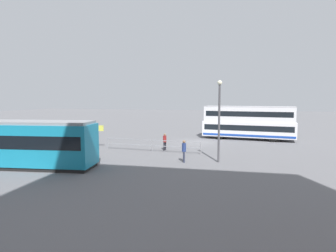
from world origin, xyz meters
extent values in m
plane|color=slate|center=(0.00, 0.00, 0.00)|extent=(160.00, 160.00, 0.00)
cube|color=white|center=(-5.49, -3.74, 1.24)|extent=(10.61, 3.37, 1.78)
cube|color=white|center=(-5.49, -3.74, 2.97)|extent=(10.29, 3.24, 1.68)
cube|color=black|center=(-5.49, -3.74, 1.45)|extent=(10.10, 3.35, 0.64)
cube|color=black|center=(-5.49, -3.74, 3.05)|extent=(9.78, 3.22, 0.60)
cube|color=#193FA5|center=(-5.49, -3.74, 0.60)|extent=(10.41, 3.39, 0.24)
cube|color=#B2B2B7|center=(-5.49, -3.74, 3.86)|extent=(10.29, 3.24, 0.10)
cylinder|color=black|center=(-2.27, -4.04, 0.50)|extent=(1.21, 2.45, 1.00)
cylinder|color=black|center=(-8.35, -3.48, 0.50)|extent=(1.21, 2.45, 1.00)
cube|color=teal|center=(11.56, 14.49, 1.67)|extent=(13.47, 4.33, 2.85)
cube|color=black|center=(11.56, 14.49, 1.96)|extent=(12.95, 4.28, 0.90)
cube|color=gray|center=(11.56, 14.49, 3.20)|extent=(13.18, 4.09, 0.20)
cube|color=black|center=(11.56, 14.49, 0.12)|extent=(13.19, 4.17, 0.25)
cylinder|color=black|center=(2.09, 5.34, 0.39)|extent=(0.14, 0.14, 0.77)
cylinder|color=black|center=(2.16, 5.55, 0.39)|extent=(0.14, 0.14, 0.77)
cylinder|color=maroon|center=(2.13, 5.44, 1.07)|extent=(0.41, 0.41, 0.60)
sphere|color=#8C6647|center=(2.13, 5.44, 1.47)|extent=(0.21, 0.21, 0.21)
cylinder|color=#33384C|center=(-0.60, 9.79, 0.42)|extent=(0.14, 0.14, 0.84)
cylinder|color=#33384C|center=(-0.67, 10.00, 0.42)|extent=(0.14, 0.14, 0.84)
cylinder|color=navy|center=(-0.64, 9.89, 1.16)|extent=(0.40, 0.40, 0.64)
sphere|color=#8C6647|center=(-0.64, 9.89, 1.59)|extent=(0.23, 0.23, 0.23)
cube|color=gray|center=(3.09, 6.37, 1.05)|extent=(9.05, 0.44, 0.06)
cube|color=gray|center=(3.09, 6.37, 0.55)|extent=(9.05, 0.44, 0.06)
cylinder|color=gray|center=(-1.44, 6.56, 0.53)|extent=(0.07, 0.07, 1.05)
cylinder|color=gray|center=(3.09, 6.37, 0.53)|extent=(0.07, 0.07, 1.05)
cylinder|color=gray|center=(7.61, 6.18, 0.53)|extent=(0.07, 0.07, 1.05)
cylinder|color=slate|center=(8.93, 5.68, 1.15)|extent=(0.10, 0.10, 2.30)
cube|color=#D8D84C|center=(8.92, 5.72, 1.92)|extent=(1.18, 0.31, 0.56)
cylinder|color=#4C4C51|center=(-3.17, 9.15, 2.93)|extent=(0.16, 0.16, 5.87)
sphere|color=#F2EFCC|center=(-3.17, 9.15, 6.02)|extent=(0.36, 0.36, 0.36)
camera|label=1|loc=(-4.95, 30.78, 4.92)|focal=30.42mm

